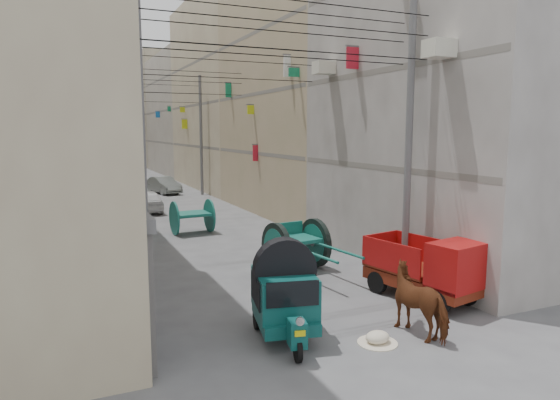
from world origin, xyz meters
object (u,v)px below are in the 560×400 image
tonga_cart (296,244)px  distant_car_grey (164,185)px  mini_truck (433,272)px  horse (422,301)px  feed_sack (378,337)px  distant_car_green (106,173)px  auto_rickshaw (285,293)px  second_cart (192,216)px  distant_car_white (147,201)px

tonga_cart → distant_car_grey: size_ratio=1.02×
mini_truck → horse: mini_truck is taller
tonga_cart → feed_sack: 5.76m
distant_car_green → feed_sack: bearing=107.6°
tonga_cart → distant_car_green: (-2.89, 33.59, -0.27)m
mini_truck → tonga_cart: bearing=102.6°
auto_rickshaw → mini_truck: size_ratio=0.75×
tonga_cart → distant_car_green: size_ratio=0.96×
mini_truck → horse: bearing=-148.0°
second_cart → distant_car_grey: second_cart is taller
second_cart → feed_sack: (0.78, -12.50, -0.63)m
distant_car_green → auto_rickshaw: bearing=105.3°
mini_truck → distant_car_grey: (-1.96, 25.31, -0.23)m
horse → auto_rickshaw: bearing=-28.2°
distant_car_green → mini_truck: bearing=111.8°
auto_rickshaw → second_cart: 11.47m
feed_sack → distant_car_white: (-1.61, 19.15, 0.46)m
tonga_cart → horse: (0.31, -5.59, -0.09)m
distant_car_grey → mini_truck: bearing=-99.0°
mini_truck → distant_car_white: (-4.32, 17.64, -0.21)m
mini_truck → distant_car_green: mini_truck is taller
distant_car_white → distant_car_grey: 8.02m
horse → distant_car_grey: 26.76m
distant_car_white → distant_car_grey: size_ratio=0.99×
auto_rickshaw → distant_car_green: bearing=102.9°
horse → feed_sack: bearing=-5.4°
distant_car_green → second_cart: bearing=107.3°
second_cart → distant_car_white: bearing=93.9°
mini_truck → second_cart: size_ratio=1.89×
distant_car_grey → distant_car_green: size_ratio=0.93×
auto_rickshaw → second_cart: (0.85, 11.43, -0.20)m
mini_truck → horse: size_ratio=1.86×
mini_truck → second_cart: bearing=96.2°
tonga_cart → distant_car_grey: bearing=82.5°
feed_sack → tonga_cart: bearing=81.4°
auto_rickshaw → distant_car_green: 38.18m
second_cart → horse: (1.95, -12.43, -0.03)m
auto_rickshaw → distant_car_white: 18.09m
distant_car_grey → distant_car_green: distant_car_grey is taller
second_cart → distant_car_white: (-0.84, 6.65, -0.17)m
horse → distant_car_white: bearing=-90.2°
auto_rickshaw → distant_car_grey: (2.37, 25.75, -0.38)m
mini_truck → distant_car_grey: mini_truck is taller
auto_rickshaw → horse: auto_rickshaw is taller
auto_rickshaw → horse: (2.80, -1.00, -0.23)m
tonga_cart → distant_car_grey: (-0.11, 21.16, -0.23)m
tonga_cart → horse: 5.60m
horse → tonga_cart: bearing=-95.3°
tonga_cart → distant_car_white: size_ratio=1.04×
second_cart → feed_sack: second_cart is taller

